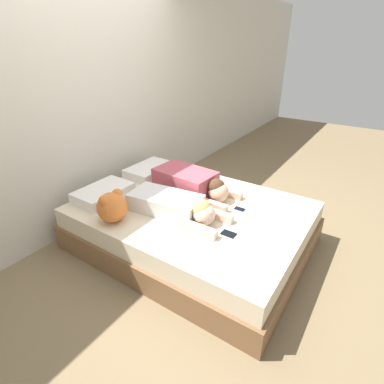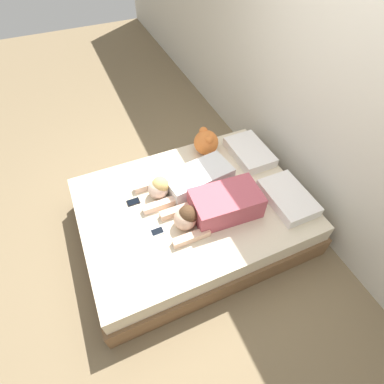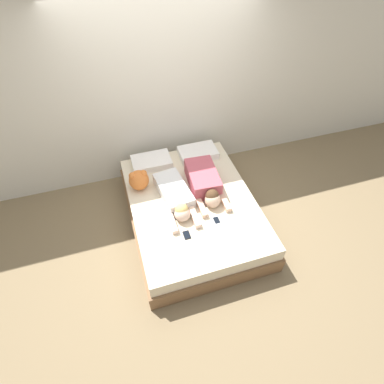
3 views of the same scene
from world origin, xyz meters
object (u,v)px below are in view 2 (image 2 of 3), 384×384
at_px(cell_phone_left, 133,202).
at_px(person_right, 216,207).
at_px(cell_phone_right, 157,232).
at_px(pillow_head_right, 288,198).
at_px(plush_toy, 206,142).
at_px(bed, 192,216).
at_px(pillow_head_left, 249,152).
at_px(person_left, 186,181).

bearing_deg(cell_phone_left, person_right, 55.72).
relative_size(person_right, cell_phone_right, 7.45).
xyz_separation_m(person_right, cell_phone_left, (-0.45, -0.66, -0.11)).
bearing_deg(pillow_head_right, cell_phone_left, -113.15).
bearing_deg(person_right, pillow_head_right, 79.34).
distance_m(person_right, cell_phone_right, 0.57).
relative_size(cell_phone_left, plush_toy, 0.43).
bearing_deg(bed, cell_phone_left, -113.64).
bearing_deg(person_right, plush_toy, 160.70).
xyz_separation_m(pillow_head_left, person_left, (0.15, -0.81, 0.03)).
distance_m(cell_phone_left, cell_phone_right, 0.42).
bearing_deg(person_left, pillow_head_left, 100.44).
bearing_deg(person_right, pillow_head_left, 129.55).
xyz_separation_m(pillow_head_left, cell_phone_left, (0.13, -1.36, -0.05)).
relative_size(bed, plush_toy, 7.72).
height_order(pillow_head_right, person_left, person_left).
bearing_deg(cell_phone_left, plush_toy, 111.76).
bearing_deg(person_left, cell_phone_left, -92.18).
distance_m(person_left, cell_phone_right, 0.60).
height_order(bed, person_right, person_right).
height_order(person_right, cell_phone_left, person_right).
distance_m(pillow_head_left, plush_toy, 0.49).
bearing_deg(person_right, person_left, -165.37).
relative_size(pillow_head_left, cell_phone_left, 4.63).
relative_size(pillow_head_left, person_right, 0.62).
bearing_deg(cell_phone_right, person_left, 131.12).
relative_size(pillow_head_right, cell_phone_left, 4.63).
xyz_separation_m(pillow_head_right, cell_phone_left, (-0.58, -1.36, -0.05)).
xyz_separation_m(person_left, plush_toy, (-0.40, 0.40, 0.06)).
height_order(bed, pillow_head_left, pillow_head_left).
height_order(pillow_head_left, plush_toy, plush_toy).
bearing_deg(pillow_head_right, pillow_head_left, 180.00).
bearing_deg(person_left, bed, -8.49).
bearing_deg(cell_phone_right, bed, 114.02).
height_order(pillow_head_left, pillow_head_right, same).
relative_size(pillow_head_left, person_left, 0.57).
relative_size(pillow_head_right, person_right, 0.62).
bearing_deg(plush_toy, person_right, -19.30).
bearing_deg(pillow_head_left, person_left, -79.56).
xyz_separation_m(bed, person_right, (0.22, 0.14, 0.34)).
bearing_deg(pillow_head_left, person_right, -50.45).
bearing_deg(cell_phone_left, cell_phone_right, 13.50).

